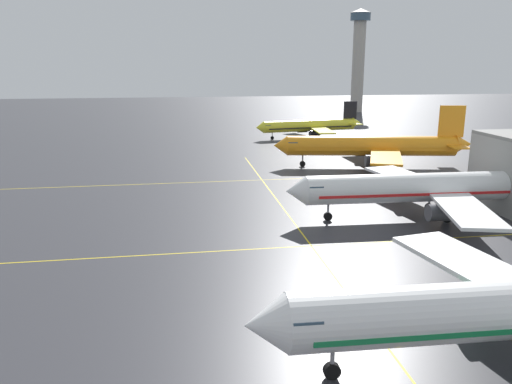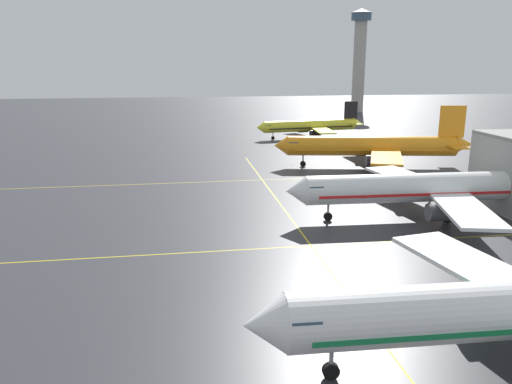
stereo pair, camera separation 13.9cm
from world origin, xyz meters
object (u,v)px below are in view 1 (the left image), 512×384
(airliner_second_row, at_px, (429,188))
(control_tower, at_px, (359,54))
(airliner_third_row, at_px, (373,146))
(airliner_far_left_stand, at_px, (311,126))

(airliner_second_row, xyz_separation_m, control_tower, (43.67, 150.42, 20.36))
(airliner_second_row, relative_size, control_tower, 0.94)
(airliner_third_row, distance_m, airliner_far_left_stand, 42.75)
(airliner_second_row, relative_size, airliner_third_row, 0.98)
(control_tower, bearing_deg, airliner_far_left_stand, -118.78)
(airliner_second_row, xyz_separation_m, airliner_third_row, (5.66, 34.89, 0.07))
(airliner_second_row, distance_m, airliner_third_row, 35.34)
(airliner_third_row, xyz_separation_m, control_tower, (38.01, 115.54, 20.28))
(airliner_third_row, bearing_deg, airliner_far_left_stand, 92.68)
(airliner_third_row, height_order, airliner_far_left_stand, airliner_third_row)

